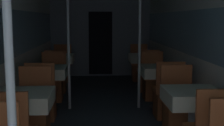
{
  "coord_description": "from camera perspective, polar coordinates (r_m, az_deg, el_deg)",
  "views": [
    {
      "loc": [
        -0.17,
        -1.02,
        1.55
      ],
      "look_at": [
        0.05,
        2.81,
        1.01
      ],
      "focal_mm": 50.0,
      "sensor_mm": 36.0,
      "label": 1
    }
  ],
  "objects": [
    {
      "name": "dining_table_right_1",
      "position": [
        3.77,
        14.59,
        -6.5
      ],
      "size": [
        0.65,
        0.65,
        0.74
      ],
      "color": "#4C4C51",
      "rests_on": "ground_plane"
    },
    {
      "name": "support_pole_right_2",
      "position": [
        5.39,
        5.03,
        2.88
      ],
      "size": [
        0.05,
        0.05,
        2.14
      ],
      "color": "silver",
      "rests_on": "ground_plane"
    },
    {
      "name": "support_pole_left_2",
      "position": [
        5.35,
        -7.95,
        2.8
      ],
      "size": [
        0.05,
        0.05,
        2.14
      ],
      "color": "silver",
      "rests_on": "ground_plane"
    },
    {
      "name": "chair_left_near_2",
      "position": [
        4.96,
        -12.58,
        -6.87
      ],
      "size": [
        0.44,
        0.44,
        0.92
      ],
      "color": "brown",
      "rests_on": "ground_plane"
    },
    {
      "name": "chair_left_far_1",
      "position": [
        4.32,
        -14.04,
        -9.18
      ],
      "size": [
        0.44,
        0.44,
        0.92
      ],
      "rotation": [
        0.0,
        0.0,
        3.14
      ],
      "color": "brown",
      "rests_on": "ground_plane"
    },
    {
      "name": "chair_left_far_3",
      "position": [
        7.89,
        -9.07,
        -1.27
      ],
      "size": [
        0.44,
        0.44,
        0.92
      ],
      "rotation": [
        0.0,
        0.0,
        3.14
      ],
      "color": "brown",
      "rests_on": "ground_plane"
    },
    {
      "name": "dining_table_right_2",
      "position": [
        5.51,
        8.75,
        -1.77
      ],
      "size": [
        0.65,
        0.65,
        0.74
      ],
      "color": "#4C4C51",
      "rests_on": "ground_plane"
    },
    {
      "name": "chair_left_near_3",
      "position": [
        6.74,
        -10.06,
        -2.86
      ],
      "size": [
        0.44,
        0.44,
        0.92
      ],
      "color": "brown",
      "rests_on": "ground_plane"
    },
    {
      "name": "dining_table_left_3",
      "position": [
        7.26,
        -9.59,
        0.56
      ],
      "size": [
        0.65,
        0.65,
        0.74
      ],
      "color": "#4C4C51",
      "rests_on": "ground_plane"
    },
    {
      "name": "chair_right_far_1",
      "position": [
        4.39,
        12.1,
        -8.82
      ],
      "size": [
        0.44,
        0.44,
        0.92
      ],
      "rotation": [
        0.0,
        0.0,
        3.14
      ],
      "color": "brown",
      "rests_on": "ground_plane"
    },
    {
      "name": "wall_right",
      "position": [
        4.95,
        14.95,
        2.66
      ],
      "size": [
        0.05,
        10.12,
        2.14
      ],
      "color": "silver",
      "rests_on": "ground_plane"
    },
    {
      "name": "dining_table_left_1",
      "position": [
        3.68,
        -15.91,
        -6.9
      ],
      "size": [
        0.65,
        0.65,
        0.74
      ],
      "color": "#4C4C51",
      "rests_on": "ground_plane"
    },
    {
      "name": "chair_right_far_3",
      "position": [
        7.93,
        5.07,
        -1.15
      ],
      "size": [
        0.44,
        0.44,
        0.92
      ],
      "rotation": [
        0.0,
        0.0,
        3.14
      ],
      "color": "brown",
      "rests_on": "ground_plane"
    },
    {
      "name": "support_pole_left_0",
      "position": [
        1.75,
        -17.88,
        -8.3
      ],
      "size": [
        0.05,
        0.05,
        2.14
      ],
      "color": "silver",
      "rests_on": "ground_plane"
    },
    {
      "name": "chair_right_near_3",
      "position": [
        6.79,
        6.49,
        -2.71
      ],
      "size": [
        0.44,
        0.44,
        0.92
      ],
      "color": "brown",
      "rests_on": "ground_plane"
    },
    {
      "name": "chair_right_far_2",
      "position": [
        6.14,
        7.56,
        -3.89
      ],
      "size": [
        0.44,
        0.44,
        0.92
      ],
      "rotation": [
        0.0,
        0.0,
        3.14
      ],
      "color": "brown",
      "rests_on": "ground_plane"
    },
    {
      "name": "wall_left",
      "position": [
        4.85,
        -17.65,
        2.45
      ],
      "size": [
        0.05,
        10.12,
        2.14
      ],
      "color": "silver",
      "rests_on": "ground_plane"
    },
    {
      "name": "chair_right_near_2",
      "position": [
        5.03,
        10.05,
        -6.61
      ],
      "size": [
        0.44,
        0.44,
        0.92
      ],
      "color": "brown",
      "rests_on": "ground_plane"
    },
    {
      "name": "bulkhead_far",
      "position": [
        8.56,
        -2.12,
        4.76
      ],
      "size": [
        2.7,
        0.09,
        2.14
      ],
      "color": "slate",
      "rests_on": "ground_plane"
    },
    {
      "name": "chair_left_far_2",
      "position": [
        6.08,
        -10.82,
        -4.07
      ],
      "size": [
        0.44,
        0.44,
        0.92
      ],
      "rotation": [
        0.0,
        0.0,
        3.14
      ],
      "color": "brown",
      "rests_on": "ground_plane"
    },
    {
      "name": "dining_table_left_2",
      "position": [
        5.45,
        -11.7,
        -1.95
      ],
      "size": [
        0.65,
        0.65,
        0.74
      ],
      "color": "#4C4C51",
      "rests_on": "ground_plane"
    },
    {
      "name": "dining_table_right_3",
      "position": [
        7.31,
        5.76,
        0.68
      ],
      "size": [
        0.65,
        0.65,
        0.74
      ],
      "color": "#4C4C51",
      "rests_on": "ground_plane"
    }
  ]
}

